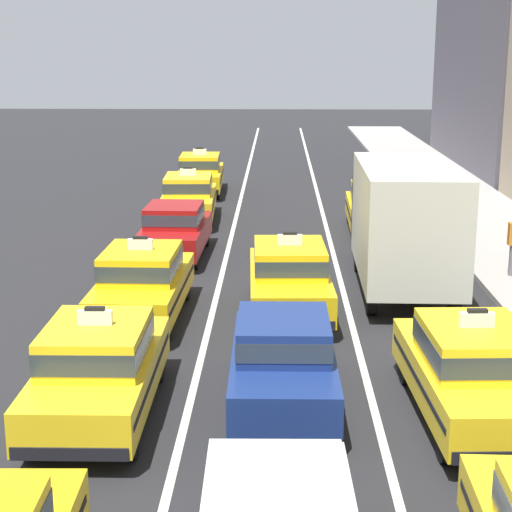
% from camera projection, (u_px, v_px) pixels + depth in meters
% --- Properties ---
extents(lane_stripe_left_center, '(0.14, 80.00, 0.01)m').
position_uv_depth(lane_stripe_left_center, '(228.00, 250.00, 25.90)').
color(lane_stripe_left_center, silver).
rests_on(lane_stripe_left_center, ground).
extents(lane_stripe_center_right, '(0.14, 80.00, 0.01)m').
position_uv_depth(lane_stripe_center_right, '(333.00, 251.00, 25.82)').
color(lane_stripe_center_right, silver).
rests_on(lane_stripe_center_right, ground).
extents(taxi_left_second, '(1.85, 4.57, 1.96)m').
position_uv_depth(taxi_left_second, '(99.00, 367.00, 14.11)').
color(taxi_left_second, black).
rests_on(taxi_left_second, ground).
extents(taxi_left_third, '(1.91, 4.60, 1.96)m').
position_uv_depth(taxi_left_third, '(142.00, 282.00, 19.21)').
color(taxi_left_third, black).
rests_on(taxi_left_third, ground).
extents(sedan_left_fourth, '(1.86, 4.34, 1.58)m').
position_uv_depth(sedan_left_fourth, '(175.00, 229.00, 24.93)').
color(sedan_left_fourth, black).
rests_on(sedan_left_fourth, ground).
extents(taxi_left_fifth, '(1.98, 4.62, 1.96)m').
position_uv_depth(taxi_left_fifth, '(189.00, 197.00, 30.05)').
color(taxi_left_fifth, black).
rests_on(taxi_left_fifth, ground).
extents(taxi_left_sixth, '(1.95, 4.61, 1.96)m').
position_uv_depth(taxi_left_sixth, '(200.00, 173.00, 35.76)').
color(taxi_left_sixth, black).
rests_on(taxi_left_sixth, ground).
extents(sedan_center_second, '(1.79, 4.31, 1.58)m').
position_uv_depth(sedan_center_second, '(283.00, 357.00, 14.66)').
color(sedan_center_second, black).
rests_on(sedan_center_second, ground).
extents(taxi_center_third, '(1.96, 4.62, 1.96)m').
position_uv_depth(taxi_center_third, '(289.00, 277.00, 19.65)').
color(taxi_center_third, black).
rests_on(taxi_center_third, ground).
extents(taxi_right_second, '(2.01, 4.63, 1.96)m').
position_uv_depth(taxi_right_second, '(472.00, 370.00, 14.00)').
color(taxi_right_second, black).
rests_on(taxi_right_second, ground).
extents(box_truck_right_third, '(2.39, 7.00, 3.27)m').
position_uv_depth(box_truck_right_third, '(403.00, 220.00, 21.59)').
color(box_truck_right_third, black).
rests_on(box_truck_right_third, ground).
extents(taxi_right_fourth, '(1.94, 4.61, 1.96)m').
position_uv_depth(taxi_right_fourth, '(376.00, 207.00, 28.14)').
color(taxi_right_fourth, black).
rests_on(taxi_right_fourth, ground).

